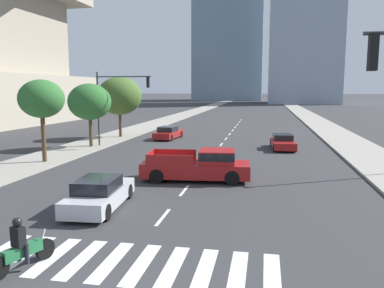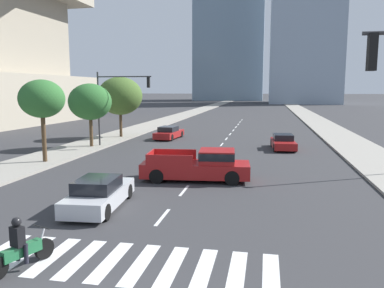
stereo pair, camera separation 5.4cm
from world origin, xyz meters
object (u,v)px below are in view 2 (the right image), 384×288
(pickup_truck, at_px, (201,165))
(street_tree_third, at_px, (120,96))
(motorcycle_trailing, at_px, (21,248))
(street_tree_nearest, at_px, (42,99))
(sedan_silver_1, at_px, (99,194))
(street_tree_second, at_px, (90,102))
(sedan_red_0, at_px, (169,133))
(sedan_red_2, at_px, (283,142))
(traffic_signal_far, at_px, (117,95))

(pickup_truck, relative_size, street_tree_third, 1.00)
(motorcycle_trailing, xyz_separation_m, street_tree_nearest, (-7.79, 13.85, 3.64))
(motorcycle_trailing, relative_size, sedan_silver_1, 0.44)
(pickup_truck, xyz_separation_m, sedan_silver_1, (-3.30, -5.64, -0.22))
(pickup_truck, xyz_separation_m, street_tree_second, (-10.87, 9.63, 3.01))
(motorcycle_trailing, height_order, sedan_red_0, motorcycle_trailing)
(motorcycle_trailing, relative_size, street_tree_second, 0.38)
(sedan_red_2, xyz_separation_m, street_tree_third, (-15.65, 4.23, 3.63))
(motorcycle_trailing, bearing_deg, street_tree_third, 35.35)
(traffic_signal_far, bearing_deg, motorcycle_trailing, -75.20)
(motorcycle_trailing, xyz_separation_m, pickup_truck, (3.08, 11.16, 0.23))
(sedan_red_0, xyz_separation_m, traffic_signal_far, (-2.75, -6.29, 3.78))
(pickup_truck, xyz_separation_m, sedan_red_2, (4.78, 12.09, -0.26))
(sedan_red_0, height_order, sedan_silver_1, sedan_silver_1)
(street_tree_nearest, relative_size, street_tree_second, 1.03)
(pickup_truck, height_order, street_tree_second, street_tree_second)
(street_tree_second, bearing_deg, sedan_silver_1, -63.64)
(motorcycle_trailing, distance_m, pickup_truck, 11.58)
(street_tree_second, bearing_deg, street_tree_third, 90.00)
(motorcycle_trailing, xyz_separation_m, sedan_red_0, (-2.93, 27.82, -0.01))
(pickup_truck, bearing_deg, street_tree_third, 118.50)
(sedan_red_0, bearing_deg, motorcycle_trailing, -168.66)
(street_tree_second, bearing_deg, sedan_red_2, 8.93)
(street_tree_second, height_order, street_tree_third, street_tree_third)
(traffic_signal_far, relative_size, street_tree_nearest, 1.15)
(pickup_truck, bearing_deg, traffic_signal_far, 125.07)
(street_tree_second, xyz_separation_m, street_tree_third, (-0.00, 6.69, 0.37))
(sedan_red_0, bearing_deg, sedan_silver_1, -167.74)
(sedan_silver_1, relative_size, traffic_signal_far, 0.74)
(motorcycle_trailing, bearing_deg, traffic_signal_far, 34.33)
(pickup_truck, relative_size, street_tree_second, 1.14)
(traffic_signal_far, bearing_deg, street_tree_nearest, -105.28)
(sedan_red_2, xyz_separation_m, traffic_signal_far, (-13.55, -1.72, 3.80))
(pickup_truck, distance_m, street_tree_third, 19.90)
(traffic_signal_far, xyz_separation_m, street_tree_third, (-2.10, 5.96, -0.17))
(motorcycle_trailing, bearing_deg, sedan_silver_1, 21.82)
(pickup_truck, bearing_deg, sedan_silver_1, -125.48)
(motorcycle_trailing, distance_m, street_tree_second, 22.44)
(sedan_red_2, xyz_separation_m, street_tree_nearest, (-15.65, -9.40, 3.67))
(traffic_signal_far, bearing_deg, sedan_silver_1, -71.14)
(sedan_red_0, height_order, street_tree_second, street_tree_second)
(pickup_truck, bearing_deg, sedan_red_2, 63.26)
(sedan_silver_1, distance_m, sedan_red_2, 19.48)
(street_tree_second, bearing_deg, traffic_signal_far, 19.37)
(pickup_truck, height_order, street_tree_third, street_tree_third)
(sedan_red_2, distance_m, street_tree_second, 16.18)
(street_tree_nearest, bearing_deg, sedan_red_2, 31.00)
(sedan_red_2, bearing_deg, traffic_signal_far, -86.65)
(sedan_silver_1, bearing_deg, motorcycle_trailing, 178.25)
(sedan_red_0, height_order, traffic_signal_far, traffic_signal_far)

